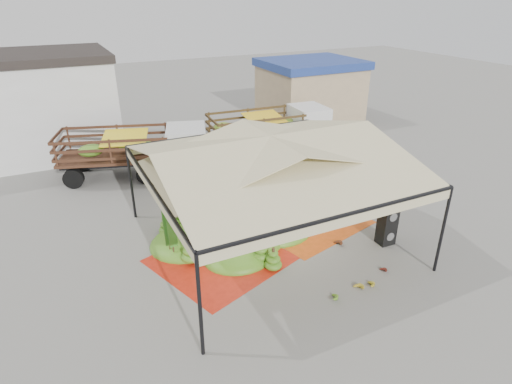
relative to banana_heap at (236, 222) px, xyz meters
name	(u,v)px	position (x,y,z in m)	size (l,w,h in m)	color
ground	(269,241)	(0.98, -0.71, -0.67)	(90.00, 90.00, 0.00)	slate
canopy_tent	(271,156)	(0.98, -0.71, 2.63)	(8.10, 8.10, 4.00)	black
building_tan	(310,90)	(10.98, 12.29, 1.40)	(6.30, 5.30, 4.10)	tan
tarp_left	(221,259)	(-1.06, -1.04, -0.66)	(3.98, 3.79, 0.01)	red
tarp_right	(301,218)	(2.92, 0.21, -0.66)	(4.10, 4.31, 0.01)	#E85415
banana_heap	(236,222)	(0.00, 0.00, 0.00)	(6.25, 5.14, 1.34)	#3A7318
hand_yellow_a	(369,283)	(2.52, -4.41, -0.57)	(0.46, 0.38, 0.21)	gold
hand_yellow_b	(358,287)	(2.10, -4.41, -0.56)	(0.47, 0.38, 0.21)	gold
hand_red_a	(383,270)	(3.39, -4.03, -0.58)	(0.38, 0.31, 0.17)	#5A1C14
hand_red_b	(337,243)	(3.02, -2.07, -0.56)	(0.50, 0.41, 0.23)	#602C16
hand_green	(332,296)	(1.14, -4.41, -0.56)	(0.47, 0.38, 0.21)	#4F6F17
hanging_bunches	(290,178)	(1.46, -1.25, 1.95)	(4.74, 0.24, 0.20)	#397618
speaker_stack	(387,224)	(4.68, -2.68, 0.11)	(0.59, 0.53, 1.57)	black
banana_leaves	(167,254)	(-2.61, 0.10, -0.67)	(0.96, 1.36, 3.70)	#34741E
vendor	(217,169)	(1.14, 4.84, 0.08)	(0.55, 0.36, 1.51)	gray
truck_left	(140,148)	(-1.77, 7.45, 0.78)	(7.25, 4.33, 2.36)	#482918
truck_right	(274,126)	(5.82, 7.89, 0.75)	(6.84, 2.72, 2.30)	#503B1A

